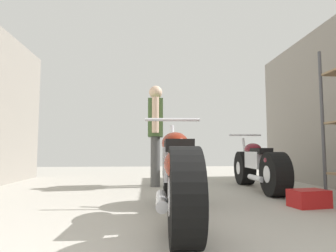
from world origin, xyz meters
TOP-DOWN VIEW (x-y plane):
  - ground_plane at (0.00, 3.01)m, footprint 14.44×14.44m
  - motorcycle_maroon_cruiser at (0.05, 2.24)m, footprint 0.59×2.00m
  - motorcycle_black_naked at (1.45, 3.99)m, footprint 0.55×1.85m
  - mechanic_in_blue at (-0.06, 4.59)m, footprint 0.26×0.67m
  - red_toolbox at (1.47, 2.73)m, footprint 0.40×0.30m

SIDE VIEW (x-z plane):
  - ground_plane at x=0.00m, z-range 0.00..0.00m
  - red_toolbox at x=1.47m, z-range 0.00..0.18m
  - motorcycle_black_naked at x=1.45m, z-range -0.08..0.78m
  - motorcycle_maroon_cruiser at x=0.05m, z-range -0.07..0.86m
  - mechanic_in_blue at x=-0.06m, z-range 0.11..1.79m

